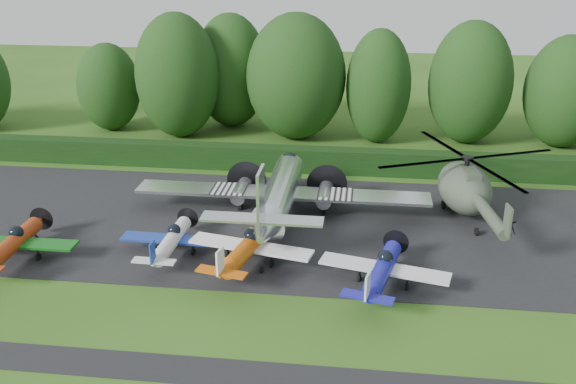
# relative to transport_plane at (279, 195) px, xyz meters

# --- Properties ---
(ground) EXTENTS (160.00, 160.00, 0.00)m
(ground) POSITION_rel_transport_plane_xyz_m (-3.21, -10.94, -1.86)
(ground) COLOR #2B4D15
(ground) RESTS_ON ground
(apron) EXTENTS (70.00, 18.00, 0.01)m
(apron) POSITION_rel_transport_plane_xyz_m (-3.21, -0.94, -1.85)
(apron) COLOR black
(apron) RESTS_ON ground
(taxiway_verge) EXTENTS (70.00, 2.00, 0.00)m
(taxiway_verge) POSITION_rel_transport_plane_xyz_m (-3.21, -16.94, -1.85)
(taxiway_verge) COLOR black
(taxiway_verge) RESTS_ON ground
(hedgerow) EXTENTS (90.00, 1.60, 2.00)m
(hedgerow) POSITION_rel_transport_plane_xyz_m (-3.21, 10.06, -1.86)
(hedgerow) COLOR black
(hedgerow) RESTS_ON ground
(transport_plane) EXTENTS (20.77, 15.93, 6.66)m
(transport_plane) POSITION_rel_transport_plane_xyz_m (0.00, 0.00, 0.00)
(transport_plane) COLOR silver
(transport_plane) RESTS_ON ground
(light_plane_red) EXTENTS (7.40, 7.78, 2.84)m
(light_plane_red) POSITION_rel_transport_plane_xyz_m (-15.14, -7.99, -0.67)
(light_plane_red) COLOR #982F0E
(light_plane_red) RESTS_ON ground
(light_plane_white) EXTENTS (6.67, 7.01, 2.56)m
(light_plane_white) POSITION_rel_transport_plane_xyz_m (-5.84, -6.09, -0.79)
(light_plane_white) COLOR silver
(light_plane_white) RESTS_ON ground
(light_plane_orange) EXTENTS (7.63, 8.03, 2.93)m
(light_plane_orange) POSITION_rel_transport_plane_xyz_m (-1.00, -6.82, -0.63)
(light_plane_orange) COLOR #CB580B
(light_plane_orange) RESTS_ON ground
(light_plane_blue) EXTENTS (7.36, 7.73, 2.83)m
(light_plane_blue) POSITION_rel_transport_plane_xyz_m (6.91, -8.49, -0.68)
(light_plane_blue) COLOR #1A1A9D
(light_plane_blue) RESTS_ON ground
(helicopter) EXTENTS (13.28, 15.54, 4.28)m
(helicopter) POSITION_rel_transport_plane_xyz_m (12.73, 2.48, 0.44)
(helicopter) COLOR #394535
(helicopter) RESTS_ON ground
(tree_1) EXTENTS (9.40, 9.40, 11.91)m
(tree_1) POSITION_rel_transport_plane_xyz_m (-1.00, 19.43, 4.09)
(tree_1) COLOR black
(tree_1) RESTS_ON ground
(tree_2) EXTENTS (7.99, 7.99, 11.88)m
(tree_2) POSITION_rel_transport_plane_xyz_m (-12.27, 18.62, 4.07)
(tree_2) COLOR black
(tree_2) RESTS_ON ground
(tree_3) EXTENTS (7.32, 7.32, 10.28)m
(tree_3) POSITION_rel_transport_plane_xyz_m (23.58, 19.67, 3.27)
(tree_3) COLOR black
(tree_3) RESTS_ON ground
(tree_6) EXTENTS (7.45, 7.45, 11.39)m
(tree_6) POSITION_rel_transport_plane_xyz_m (-7.95, 22.74, 3.83)
(tree_6) COLOR black
(tree_6) RESTS_ON ground
(tree_7) EXTENTS (5.99, 5.99, 10.66)m
(tree_7) POSITION_rel_transport_plane_xyz_m (6.74, 18.94, 3.46)
(tree_7) COLOR black
(tree_7) RESTS_ON ground
(tree_9) EXTENTS (6.16, 6.16, 8.69)m
(tree_9) POSITION_rel_transport_plane_xyz_m (-19.77, 19.97, 2.48)
(tree_9) COLOR black
(tree_9) RESTS_ON ground
(tree_10) EXTENTS (7.66, 7.66, 11.38)m
(tree_10) POSITION_rel_transport_plane_xyz_m (15.13, 19.92, 3.83)
(tree_10) COLOR black
(tree_10) RESTS_ON ground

